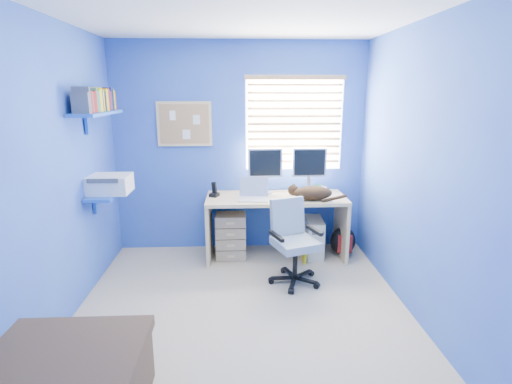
{
  "coord_description": "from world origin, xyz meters",
  "views": [
    {
      "loc": [
        -0.03,
        -3.19,
        1.92
      ],
      "look_at": [
        0.15,
        0.65,
        0.95
      ],
      "focal_mm": 28.0,
      "sensor_mm": 36.0,
      "label": 1
    }
  ],
  "objects_px": {
    "desk": "(276,227)",
    "office_chair": "(293,252)",
    "tower_pc": "(314,237)",
    "cat": "(313,193)",
    "laptop": "(253,190)"
  },
  "relations": [
    {
      "from": "desk",
      "to": "office_chair",
      "type": "relative_size",
      "value": 1.88
    },
    {
      "from": "tower_pc",
      "to": "desk",
      "type": "bearing_deg",
      "value": -174.57
    },
    {
      "from": "cat",
      "to": "office_chair",
      "type": "relative_size",
      "value": 0.51
    },
    {
      "from": "laptop",
      "to": "tower_pc",
      "type": "bearing_deg",
      "value": 16.48
    },
    {
      "from": "tower_pc",
      "to": "laptop",
      "type": "bearing_deg",
      "value": -165.16
    },
    {
      "from": "cat",
      "to": "tower_pc",
      "type": "distance_m",
      "value": 0.62
    },
    {
      "from": "desk",
      "to": "tower_pc",
      "type": "bearing_deg",
      "value": 2.1
    },
    {
      "from": "cat",
      "to": "tower_pc",
      "type": "xyz_separation_m",
      "value": [
        0.07,
        0.18,
        -0.59
      ]
    },
    {
      "from": "laptop",
      "to": "tower_pc",
      "type": "height_order",
      "value": "laptop"
    },
    {
      "from": "cat",
      "to": "desk",
      "type": "bearing_deg",
      "value": -177.44
    },
    {
      "from": "cat",
      "to": "office_chair",
      "type": "xyz_separation_m",
      "value": [
        -0.28,
        -0.49,
        -0.5
      ]
    },
    {
      "from": "desk",
      "to": "office_chair",
      "type": "height_order",
      "value": "office_chair"
    },
    {
      "from": "desk",
      "to": "laptop",
      "type": "bearing_deg",
      "value": -153.65
    },
    {
      "from": "desk",
      "to": "laptop",
      "type": "distance_m",
      "value": 0.57
    },
    {
      "from": "cat",
      "to": "office_chair",
      "type": "height_order",
      "value": "cat"
    }
  ]
}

